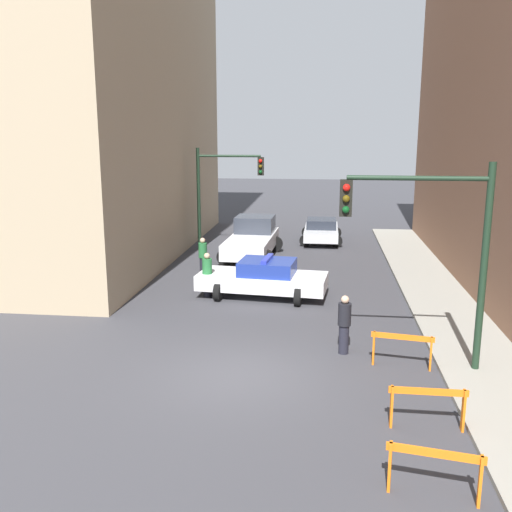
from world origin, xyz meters
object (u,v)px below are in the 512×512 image
Objects in this scene: white_truck at (252,239)px; barrier_front at (435,465)px; parked_car_near at (321,230)px; pedestrian_sidewalk at (344,324)px; traffic_light_near at (437,236)px; traffic_light_far at (220,184)px; pedestrian_crossing at (207,274)px; barrier_mid at (428,401)px; barrier_back at (402,345)px; pedestrian_corner at (203,256)px; police_car at (264,278)px.

white_truck is 3.46× the size of barrier_front.
parked_car_near is 16.20m from pedestrian_sidewalk.
traffic_light_far is (-8.03, 14.45, -0.13)m from traffic_light_near.
pedestrian_crossing is 1.04× the size of barrier_mid.
barrier_back is at bearing -62.75° from traffic_light_far.
pedestrian_sidewalk is (5.64, -7.94, 0.00)m from pedestrian_corner.
white_truck is 3.45× the size of barrier_back.
traffic_light_near is at bearing 79.72° from barrier_mid.
parked_car_near reaches higher than barrier_back.
pedestrian_crossing is 8.57m from barrier_back.
traffic_light_near reaches higher than pedestrian_crossing.
white_truck is 3.30× the size of pedestrian_corner.
barrier_mid is at bearing 83.03° from barrier_front.
traffic_light_near is 2.99m from barrier_back.
white_truck is at bearing 106.31° from barrier_front.
pedestrian_crossing is 1.05× the size of barrier_front.
parked_car_near is 2.72× the size of barrier_back.
white_truck is 3.30× the size of pedestrian_crossing.
pedestrian_crossing is 12.83m from barrier_front.
pedestrian_sidewalk is at bearing 53.96° from pedestrian_crossing.
pedestrian_corner is 1.04× the size of barrier_mid.
pedestrian_corner is 1.05× the size of barrier_back.
traffic_light_near is 1.00× the size of traffic_light_far.
barrier_front is at bearing -71.37° from white_truck.
parked_car_near is 2.60× the size of pedestrian_sidewalk.
pedestrian_crossing is 1.00× the size of pedestrian_corner.
white_truck is at bearing 115.63° from traffic_light_near.
white_truck is at bearing -176.92° from pedestrian_crossing.
parked_car_near reaches higher than barrier_mid.
barrier_back is (5.50, -12.70, -0.29)m from white_truck.
barrier_back is (0.18, 5.48, 0.00)m from barrier_front.
police_car is at bearing -77.10° from white_truck.
pedestrian_sidewalk reaches higher than barrier_mid.
traffic_light_far is 8.97m from pedestrian_crossing.
pedestrian_crossing is 11.01m from barrier_mid.
pedestrian_crossing is 1.00× the size of pedestrian_sidewalk.
barrier_back is at bearing -64.26° from white_truck.
barrier_front is (6.92, -14.21, -0.24)m from pedestrian_corner.
traffic_light_far is at bearing 26.24° from police_car.
pedestrian_corner is (0.27, -5.60, -2.54)m from traffic_light_far.
pedestrian_corner is at bearing -120.46° from parked_car_near.
barrier_mid is at bearing -100.28° from traffic_light_near.
barrier_back is (4.25, -5.99, -0.11)m from police_car.
traffic_light_far is 0.95× the size of white_truck.
barrier_back is at bearing 88.13° from barrier_front.
barrier_back is (6.32, -5.78, -0.24)m from pedestrian_crossing.
barrier_mid is at bearing -66.83° from traffic_light_far.
traffic_light_far is 19.22m from barrier_mid.
barrier_front is (4.07, -11.47, -0.11)m from police_car.
barrier_back is (7.10, -8.73, -0.24)m from pedestrian_corner.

